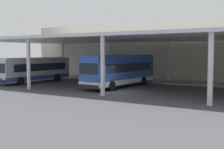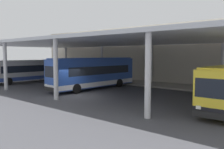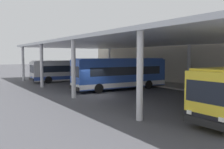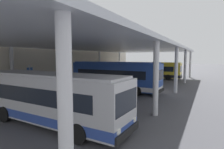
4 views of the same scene
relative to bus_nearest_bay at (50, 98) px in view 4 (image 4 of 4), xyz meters
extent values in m
plane|color=#47474C|center=(13.97, -2.80, -1.66)|extent=(200.00, 200.00, 0.00)
cube|color=#A39E93|center=(13.97, 8.95, -1.57)|extent=(42.00, 4.50, 0.18)
cube|color=beige|center=(13.97, 12.20, 2.41)|extent=(48.00, 1.60, 8.13)
cube|color=silver|center=(13.97, 2.70, 3.74)|extent=(40.00, 17.00, 0.30)
cylinder|color=silver|center=(-4.53, -5.30, 0.97)|extent=(0.40, 0.40, 5.25)
cylinder|color=silver|center=(4.72, -5.30, 0.97)|extent=(0.40, 0.40, 5.25)
cylinder|color=silver|center=(4.72, 10.70, 0.97)|extent=(0.40, 0.40, 5.25)
cylinder|color=silver|center=(13.97, -5.30, 0.97)|extent=(0.40, 0.40, 5.25)
cylinder|color=silver|center=(13.97, 10.70, 0.97)|extent=(0.40, 0.40, 5.25)
cylinder|color=silver|center=(23.22, -5.30, 0.97)|extent=(0.40, 0.40, 5.25)
cylinder|color=silver|center=(23.22, 10.70, 0.97)|extent=(0.40, 0.40, 5.25)
cylinder|color=silver|center=(32.47, -5.30, 0.97)|extent=(0.40, 0.40, 5.25)
cylinder|color=silver|center=(32.47, 10.70, 0.97)|extent=(0.40, 0.40, 5.25)
cube|color=#B7B7BC|center=(0.00, 0.00, 0.04)|extent=(2.88, 10.48, 2.70)
cube|color=#2D4799|center=(0.00, 0.00, -0.96)|extent=(2.90, 10.51, 0.50)
cube|color=black|center=(0.01, 0.15, 0.34)|extent=(2.85, 8.62, 0.90)
cube|color=black|center=(-0.19, -5.15, 0.39)|extent=(2.30, 0.20, 1.10)
cube|color=black|center=(-0.19, -5.24, -1.11)|extent=(2.45, 0.25, 0.36)
cube|color=silver|center=(0.00, 0.00, 1.45)|extent=(2.66, 10.06, 0.12)
cube|color=yellow|center=(-0.19, -5.12, 1.21)|extent=(1.75, 0.18, 0.28)
cube|color=white|center=(-1.09, -5.19, -0.76)|extent=(0.28, 0.09, 0.20)
cube|color=white|center=(0.71, -5.26, -0.76)|extent=(0.28, 0.09, 0.20)
cylinder|color=black|center=(-1.34, -3.18, -1.16)|extent=(0.32, 1.01, 1.00)
cylinder|color=black|center=(1.11, -3.27, -1.16)|extent=(0.32, 1.01, 1.00)
cylinder|color=black|center=(-1.12, 2.90, -1.16)|extent=(0.32, 1.01, 1.00)
cylinder|color=black|center=(1.33, 2.81, -1.16)|extent=(0.32, 1.01, 1.00)
cube|color=#284CA8|center=(11.82, 1.52, 0.24)|extent=(3.08, 11.31, 3.10)
cube|color=silver|center=(11.82, 1.52, -0.96)|extent=(3.10, 11.34, 0.50)
cube|color=black|center=(11.83, 1.67, 0.54)|extent=(3.01, 9.30, 0.90)
cube|color=black|center=(11.53, -4.02, 0.59)|extent=(2.30, 0.24, 1.10)
cube|color=black|center=(11.53, -4.11, -1.11)|extent=(2.46, 0.29, 0.36)
cube|color=#2A50B0|center=(11.82, 1.52, 1.85)|extent=(2.86, 10.86, 0.12)
cube|color=yellow|center=(11.53, -3.99, 1.61)|extent=(1.75, 0.21, 0.28)
cube|color=white|center=(10.63, -4.05, -0.76)|extent=(0.28, 0.09, 0.20)
cube|color=white|center=(12.43, -4.15, -0.76)|extent=(0.28, 0.09, 0.20)
cylinder|color=black|center=(10.42, -1.88, -1.16)|extent=(0.33, 1.01, 1.00)
cylinder|color=black|center=(12.86, -2.01, -1.16)|extent=(0.33, 1.01, 1.00)
cylinder|color=black|center=(10.76, 4.66, -1.16)|extent=(0.33, 1.01, 1.00)
cylinder|color=black|center=(13.20, 4.54, -1.16)|extent=(0.33, 1.01, 1.00)
cube|color=yellow|center=(26.87, 0.96, 0.04)|extent=(2.53, 10.41, 2.70)
cube|color=black|center=(26.87, 0.96, -0.96)|extent=(2.55, 10.43, 0.50)
cube|color=black|center=(26.87, 1.11, 0.34)|extent=(2.57, 8.54, 0.90)
cube|color=black|center=(26.89, -4.19, 0.39)|extent=(2.30, 0.13, 1.10)
cube|color=black|center=(26.89, -4.28, -1.11)|extent=(2.45, 0.17, 0.36)
cube|color=yellow|center=(26.87, 0.96, 1.45)|extent=(2.33, 9.99, 0.12)
cube|color=yellow|center=(26.89, -4.16, 1.21)|extent=(1.75, 0.13, 0.28)
cube|color=white|center=(25.99, -4.28, -0.76)|extent=(0.28, 0.08, 0.20)
cube|color=white|center=(27.79, -4.27, -0.76)|extent=(0.28, 0.08, 0.20)
cylinder|color=black|center=(25.66, -2.27, -1.16)|extent=(0.28, 1.00, 1.00)
cylinder|color=black|center=(28.11, -2.27, -1.16)|extent=(0.28, 1.00, 1.00)
cylinder|color=black|center=(25.64, 3.81, -1.16)|extent=(0.28, 1.00, 1.00)
cylinder|color=black|center=(28.09, 3.82, -1.16)|extent=(0.28, 1.00, 1.00)
cube|color=#383D47|center=(23.58, 8.95, -1.03)|extent=(1.80, 0.44, 0.08)
cube|color=#383D47|center=(23.58, 9.15, -0.78)|extent=(1.80, 0.06, 0.44)
cube|color=#2D2D33|center=(22.88, 8.95, -1.25)|extent=(0.10, 0.36, 0.45)
cube|color=#2D2D33|center=(24.28, 8.95, -1.25)|extent=(0.10, 0.36, 0.45)
cylinder|color=#B2B2B7|center=(4.98, 8.15, 0.12)|extent=(0.12, 0.12, 3.20)
cube|color=#285199|center=(4.98, 8.13, 0.51)|extent=(0.70, 0.04, 1.80)
camera|label=1|loc=(28.36, -27.16, 2.15)|focal=47.81mm
camera|label=2|loc=(30.72, -17.63, 2.26)|focal=37.57mm
camera|label=3|loc=(33.99, -14.47, 2.14)|focal=38.49mm
camera|label=4|loc=(-8.05, -8.52, 2.49)|focal=29.38mm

